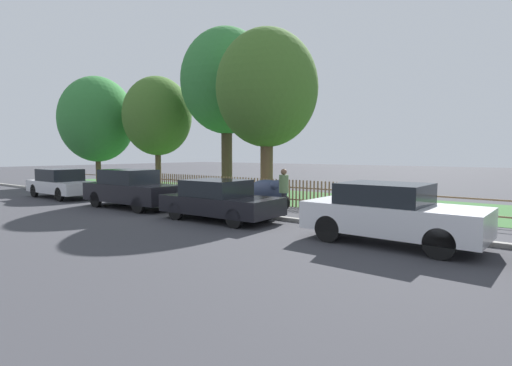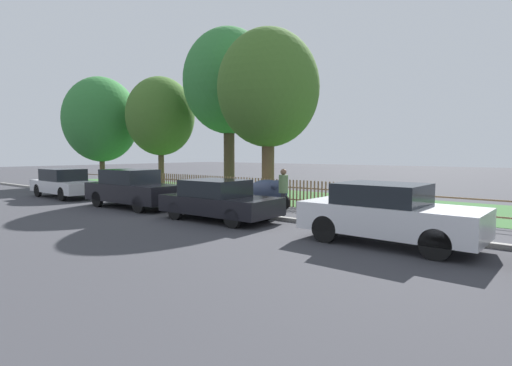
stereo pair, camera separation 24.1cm
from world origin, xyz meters
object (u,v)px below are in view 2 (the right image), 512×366
at_px(tree_nearest_kerb, 101,120).
at_px(covered_motorcycle, 269,191).
at_px(parked_car_red_compact, 388,213).
at_px(tree_behind_motorcycle, 160,116).
at_px(parked_car_navy_estate, 219,200).
at_px(parked_car_silver_hatchback, 65,183).
at_px(tree_far_left, 268,89).
at_px(tree_mid_park, 229,82).
at_px(parked_car_black_saloon, 132,189).
at_px(pedestrian_near_fence, 283,189).

bearing_deg(tree_nearest_kerb, covered_motorcycle, -8.48).
relative_size(parked_car_red_compact, tree_behind_motorcycle, 0.60).
height_order(parked_car_navy_estate, covered_motorcycle, parked_car_navy_estate).
xyz_separation_m(parked_car_silver_hatchback, tree_behind_motorcycle, (-0.95, 6.75, 3.86)).
relative_size(parked_car_navy_estate, tree_behind_motorcycle, 0.58).
xyz_separation_m(tree_behind_motorcycle, tree_far_left, (9.57, -1.17, 0.65)).
height_order(tree_behind_motorcycle, tree_mid_park, tree_mid_park).
xyz_separation_m(parked_car_silver_hatchback, parked_car_red_compact, (16.50, 0.03, 0.04)).
xyz_separation_m(parked_car_silver_hatchback, parked_car_black_saloon, (5.95, -0.08, 0.06)).
bearing_deg(parked_car_navy_estate, tree_behind_motorcycle, 148.11).
bearing_deg(tree_nearest_kerb, parked_car_red_compact, -13.76).
bearing_deg(parked_car_red_compact, tree_behind_motorcycle, 160.03).
bearing_deg(parked_car_black_saloon, covered_motorcycle, 32.67).
height_order(tree_behind_motorcycle, pedestrian_near_fence, tree_behind_motorcycle).
xyz_separation_m(parked_car_red_compact, tree_nearest_kerb, (-22.50, 5.51, 3.80)).
distance_m(parked_car_black_saloon, covered_motorcycle, 5.59).
xyz_separation_m(parked_car_red_compact, tree_mid_park, (-12.37, 7.70, 5.57)).
distance_m(parked_car_silver_hatchback, parked_car_navy_estate, 10.82).
xyz_separation_m(parked_car_black_saloon, covered_motorcycle, (4.62, 3.15, -0.07)).
bearing_deg(parked_car_silver_hatchback, tree_mid_park, 63.38).
distance_m(parked_car_red_compact, pedestrian_near_fence, 5.06).
height_order(tree_nearest_kerb, pedestrian_near_fence, tree_nearest_kerb).
distance_m(parked_car_navy_estate, parked_car_red_compact, 5.68).
bearing_deg(covered_motorcycle, parked_car_navy_estate, -90.25).
bearing_deg(tree_far_left, parked_car_red_compact, -35.14).
bearing_deg(parked_car_silver_hatchback, parked_car_red_compact, 1.61).
xyz_separation_m(parked_car_navy_estate, tree_behind_motorcycle, (-11.77, 6.79, 3.90)).
bearing_deg(pedestrian_near_fence, parked_car_silver_hatchback, -110.29).
distance_m(parked_car_black_saloon, tree_nearest_kerb, 13.73).
height_order(covered_motorcycle, pedestrian_near_fence, pedestrian_near_fence).
height_order(parked_car_red_compact, covered_motorcycle, parked_car_red_compact).
bearing_deg(parked_car_black_saloon, tree_behind_motorcycle, 133.66).
height_order(parked_car_black_saloon, tree_far_left, tree_far_left).
xyz_separation_m(tree_behind_motorcycle, pedestrian_near_fence, (12.86, -4.60, -3.64)).
distance_m(tree_mid_park, pedestrian_near_fence, 10.99).
height_order(parked_car_silver_hatchback, parked_car_red_compact, parked_car_red_compact).
relative_size(parked_car_navy_estate, pedestrian_near_fence, 2.46).
bearing_deg(parked_car_silver_hatchback, tree_far_left, 34.42).
relative_size(parked_car_navy_estate, tree_nearest_kerb, 0.55).
height_order(parked_car_silver_hatchback, parked_car_navy_estate, parked_car_silver_hatchback).
bearing_deg(parked_car_black_saloon, tree_mid_park, 101.45).
bearing_deg(tree_far_left, parked_car_navy_estate, -68.63).
xyz_separation_m(tree_nearest_kerb, tree_mid_park, (10.13, 2.19, 1.78)).
distance_m(tree_nearest_kerb, pedestrian_near_fence, 18.58).
height_order(parked_car_red_compact, tree_far_left, tree_far_left).
bearing_deg(parked_car_black_saloon, tree_nearest_kerb, 153.17).
bearing_deg(covered_motorcycle, parked_car_red_compact, -32.05).
relative_size(parked_car_black_saloon, tree_behind_motorcycle, 0.63).
xyz_separation_m(tree_nearest_kerb, tree_far_left, (14.62, 0.04, 0.67)).
height_order(parked_car_navy_estate, tree_behind_motorcycle, tree_behind_motorcycle).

